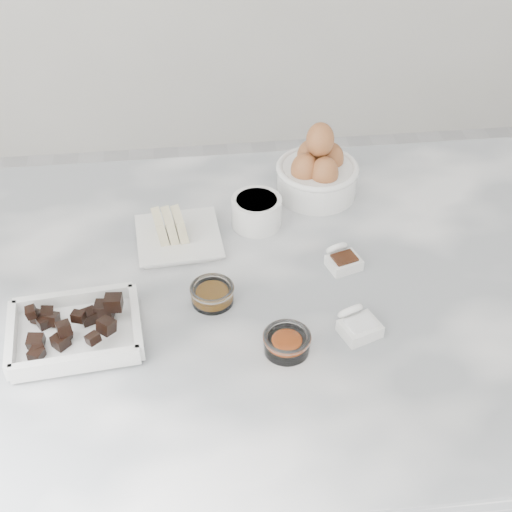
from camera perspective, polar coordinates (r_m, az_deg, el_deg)
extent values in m
cube|color=beige|center=(1.50, -0.65, -16.48)|extent=(1.10, 0.70, 0.90)
cube|color=silver|center=(1.14, -0.83, -3.34)|extent=(1.20, 0.80, 0.04)
cube|color=white|center=(1.08, -14.17, -6.28)|extent=(0.19, 0.15, 0.01)
cube|color=white|center=(1.22, -6.20, 1.36)|extent=(0.13, 0.13, 0.01)
cube|color=white|center=(1.22, -6.22, 1.62)|extent=(0.15, 0.15, 0.00)
cylinder|color=white|center=(1.24, 0.05, 3.57)|extent=(0.09, 0.09, 0.05)
cylinder|color=white|center=(1.23, 0.05, 4.36)|extent=(0.07, 0.07, 0.01)
cylinder|color=white|center=(1.32, 4.88, 6.07)|extent=(0.15, 0.15, 0.06)
torus|color=white|center=(1.31, 4.95, 7.04)|extent=(0.15, 0.15, 0.01)
ellipsoid|color=#965E30|center=(1.31, 6.23, 7.48)|extent=(0.05, 0.05, 0.07)
ellipsoid|color=#965E30|center=(1.30, 3.66, 7.13)|extent=(0.05, 0.05, 0.07)
ellipsoid|color=#965E30|center=(1.33, 4.88, 8.00)|extent=(0.05, 0.05, 0.07)
ellipsoid|color=#965E30|center=(1.28, 4.97, 6.54)|extent=(0.05, 0.05, 0.07)
ellipsoid|color=#965E30|center=(1.28, 5.15, 9.24)|extent=(0.05, 0.05, 0.07)
cylinder|color=white|center=(1.10, -3.52, -3.09)|extent=(0.07, 0.07, 0.03)
torus|color=white|center=(1.09, -3.54, -2.60)|extent=(0.07, 0.07, 0.01)
cylinder|color=#C16F0D|center=(1.10, -3.51, -3.26)|extent=(0.05, 0.05, 0.01)
cylinder|color=white|center=(1.03, 2.48, -6.96)|extent=(0.07, 0.07, 0.03)
torus|color=white|center=(1.02, 2.50, -6.47)|extent=(0.07, 0.07, 0.01)
ellipsoid|color=#F95507|center=(1.03, 2.48, -6.93)|extent=(0.04, 0.04, 0.02)
cube|color=white|center=(1.17, 7.05, -0.56)|extent=(0.06, 0.06, 0.02)
cube|color=#33170B|center=(1.16, 7.09, -0.13)|extent=(0.04, 0.04, 0.00)
torus|color=white|center=(1.18, 6.47, 0.61)|extent=(0.05, 0.04, 0.04)
cube|color=white|center=(1.06, 8.31, -5.80)|extent=(0.07, 0.06, 0.02)
cube|color=white|center=(1.05, 8.37, -5.34)|extent=(0.05, 0.04, 0.00)
torus|color=white|center=(1.07, 7.54, -4.39)|extent=(0.05, 0.05, 0.04)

